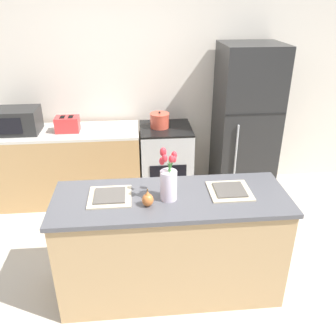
{
  "coord_description": "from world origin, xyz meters",
  "views": [
    {
      "loc": [
        -0.24,
        -2.3,
        2.3
      ],
      "look_at": [
        0.0,
        0.25,
        1.03
      ],
      "focal_mm": 38.0,
      "sensor_mm": 36.0,
      "label": 1
    }
  ],
  "objects_px": {
    "refrigerator": "(245,123)",
    "toaster": "(67,124)",
    "cooking_pot": "(160,120)",
    "stove_range": "(166,162)",
    "plate_setting_right": "(230,191)",
    "microwave": "(17,121)",
    "flower_vase": "(168,181)",
    "plate_setting_left": "(110,196)",
    "pear_figurine": "(148,199)"
  },
  "relations": [
    {
      "from": "pear_figurine",
      "to": "microwave",
      "type": "height_order",
      "value": "microwave"
    },
    {
      "from": "stove_range",
      "to": "toaster",
      "type": "distance_m",
      "value": 1.23
    },
    {
      "from": "stove_range",
      "to": "plate_setting_right",
      "type": "distance_m",
      "value": 1.68
    },
    {
      "from": "pear_figurine",
      "to": "microwave",
      "type": "bearing_deg",
      "value": 128.92
    },
    {
      "from": "pear_figurine",
      "to": "cooking_pot",
      "type": "relative_size",
      "value": 0.62
    },
    {
      "from": "pear_figurine",
      "to": "cooking_pot",
      "type": "bearing_deg",
      "value": 82.99
    },
    {
      "from": "cooking_pot",
      "to": "microwave",
      "type": "bearing_deg",
      "value": -179.56
    },
    {
      "from": "plate_setting_right",
      "to": "toaster",
      "type": "relative_size",
      "value": 1.15
    },
    {
      "from": "refrigerator",
      "to": "pear_figurine",
      "type": "distance_m",
      "value": 2.11
    },
    {
      "from": "pear_figurine",
      "to": "toaster",
      "type": "relative_size",
      "value": 0.49
    },
    {
      "from": "pear_figurine",
      "to": "plate_setting_left",
      "type": "distance_m",
      "value": 0.32
    },
    {
      "from": "stove_range",
      "to": "plate_setting_left",
      "type": "distance_m",
      "value": 1.73
    },
    {
      "from": "pear_figurine",
      "to": "microwave",
      "type": "distance_m",
      "value": 2.2
    },
    {
      "from": "flower_vase",
      "to": "pear_figurine",
      "type": "relative_size",
      "value": 2.87
    },
    {
      "from": "pear_figurine",
      "to": "plate_setting_right",
      "type": "relative_size",
      "value": 0.43
    },
    {
      "from": "plate_setting_right",
      "to": "cooking_pot",
      "type": "bearing_deg",
      "value": 105.24
    },
    {
      "from": "flower_vase",
      "to": "cooking_pot",
      "type": "height_order",
      "value": "flower_vase"
    },
    {
      "from": "cooking_pot",
      "to": "stove_range",
      "type": "bearing_deg",
      "value": -9.45
    },
    {
      "from": "plate_setting_left",
      "to": "microwave",
      "type": "xyz_separation_m",
      "value": [
        -1.1,
        1.57,
        0.1
      ]
    },
    {
      "from": "plate_setting_right",
      "to": "toaster",
      "type": "height_order",
      "value": "toaster"
    },
    {
      "from": "cooking_pot",
      "to": "microwave",
      "type": "xyz_separation_m",
      "value": [
        -1.59,
        -0.01,
        0.05
      ]
    },
    {
      "from": "pear_figurine",
      "to": "toaster",
      "type": "xyz_separation_m",
      "value": [
        -0.83,
        1.68,
        0.01
      ]
    },
    {
      "from": "plate_setting_left",
      "to": "pear_figurine",
      "type": "bearing_deg",
      "value": -26.78
    },
    {
      "from": "refrigerator",
      "to": "toaster",
      "type": "bearing_deg",
      "value": -179.23
    },
    {
      "from": "flower_vase",
      "to": "cooking_pot",
      "type": "distance_m",
      "value": 1.64
    },
    {
      "from": "refrigerator",
      "to": "plate_setting_right",
      "type": "xyz_separation_m",
      "value": [
        -0.59,
        -1.57,
        0.01
      ]
    },
    {
      "from": "flower_vase",
      "to": "plate_setting_right",
      "type": "height_order",
      "value": "flower_vase"
    },
    {
      "from": "plate_setting_left",
      "to": "plate_setting_right",
      "type": "relative_size",
      "value": 1.0
    },
    {
      "from": "microwave",
      "to": "toaster",
      "type": "bearing_deg",
      "value": -2.75
    },
    {
      "from": "microwave",
      "to": "flower_vase",
      "type": "bearing_deg",
      "value": -46.56
    },
    {
      "from": "stove_range",
      "to": "microwave",
      "type": "height_order",
      "value": "microwave"
    },
    {
      "from": "refrigerator",
      "to": "pear_figurine",
      "type": "height_order",
      "value": "refrigerator"
    },
    {
      "from": "pear_figurine",
      "to": "stove_range",
      "type": "bearing_deg",
      "value": 80.67
    },
    {
      "from": "refrigerator",
      "to": "microwave",
      "type": "distance_m",
      "value": 2.61
    },
    {
      "from": "plate_setting_left",
      "to": "plate_setting_right",
      "type": "height_order",
      "value": "same"
    },
    {
      "from": "plate_setting_right",
      "to": "microwave",
      "type": "distance_m",
      "value": 2.56
    },
    {
      "from": "refrigerator",
      "to": "plate_setting_right",
      "type": "height_order",
      "value": "refrigerator"
    },
    {
      "from": "flower_vase",
      "to": "microwave",
      "type": "bearing_deg",
      "value": 133.44
    },
    {
      "from": "flower_vase",
      "to": "toaster",
      "type": "xyz_separation_m",
      "value": [
        -0.99,
        1.6,
        -0.08
      ]
    },
    {
      "from": "toaster",
      "to": "cooking_pot",
      "type": "bearing_deg",
      "value": 2.12
    },
    {
      "from": "flower_vase",
      "to": "plate_setting_right",
      "type": "distance_m",
      "value": 0.51
    },
    {
      "from": "flower_vase",
      "to": "pear_figurine",
      "type": "distance_m",
      "value": 0.2
    },
    {
      "from": "plate_setting_left",
      "to": "microwave",
      "type": "relative_size",
      "value": 0.67
    },
    {
      "from": "stove_range",
      "to": "pear_figurine",
      "type": "distance_m",
      "value": 1.81
    },
    {
      "from": "plate_setting_left",
      "to": "cooking_pot",
      "type": "bearing_deg",
      "value": 72.69
    },
    {
      "from": "plate_setting_left",
      "to": "refrigerator",
      "type": "bearing_deg",
      "value": 46.06
    },
    {
      "from": "plate_setting_right",
      "to": "toaster",
      "type": "distance_m",
      "value": 2.13
    },
    {
      "from": "plate_setting_right",
      "to": "microwave",
      "type": "relative_size",
      "value": 0.67
    },
    {
      "from": "refrigerator",
      "to": "flower_vase",
      "type": "height_order",
      "value": "refrigerator"
    },
    {
      "from": "stove_range",
      "to": "microwave",
      "type": "distance_m",
      "value": 1.76
    }
  ]
}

